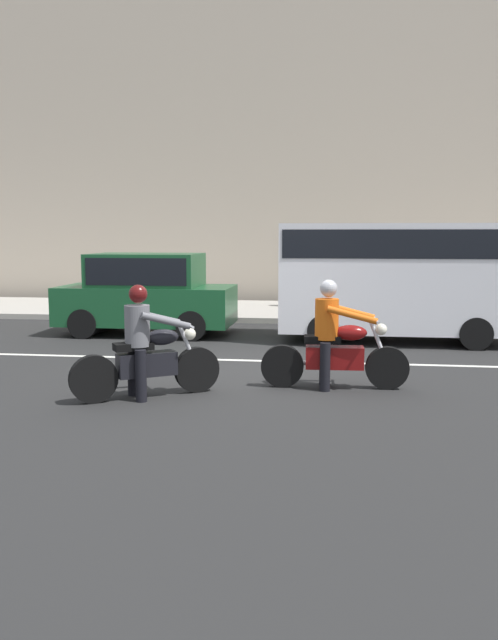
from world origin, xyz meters
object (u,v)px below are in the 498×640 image
motorcycle_with_rider_gray (145,352)px  parked_hatchback_forest_green (147,293)px  pedestrian_bystander (305,271)px  motorcycle_with_rider_orange_stripe (334,344)px  street_sign_post (413,260)px  parked_van_white (396,274)px

motorcycle_with_rider_gray → parked_hatchback_forest_green: bearing=106.3°
parked_hatchback_forest_green → pedestrian_bystander: (3.27, 4.81, 0.26)m
motorcycle_with_rider_orange_stripe → pedestrian_bystander: (-0.91, 9.53, 0.55)m
motorcycle_with_rider_gray → street_sign_post: size_ratio=0.78×
pedestrian_bystander → parked_hatchback_forest_green: bearing=-124.2°
motorcycle_with_rider_gray → parked_van_white: (3.76, 5.37, 0.77)m
motorcycle_with_rider_orange_stripe → parked_hatchback_forest_green: parked_hatchback_forest_green is taller
motorcycle_with_rider_gray → motorcycle_with_rider_orange_stripe: (2.54, 0.91, 0.01)m
parked_van_white → pedestrian_bystander: parked_van_white is taller
motorcycle_with_rider_gray → street_sign_post: (4.46, 8.75, 0.94)m
parked_van_white → motorcycle_with_rider_orange_stripe: bearing=-105.4°
parked_van_white → pedestrian_bystander: 5.50m
motorcycle_with_rider_orange_stripe → parked_hatchback_forest_green: size_ratio=0.56×
street_sign_post → pedestrian_bystander: street_sign_post is taller
motorcycle_with_rider_orange_stripe → parked_van_white: 4.69m
motorcycle_with_rider_gray → pedestrian_bystander: size_ratio=1.02×
motorcycle_with_rider_orange_stripe → street_sign_post: (1.93, 7.84, 0.93)m
motorcycle_with_rider_orange_stripe → pedestrian_bystander: 9.59m
parked_hatchback_forest_green → street_sign_post: 6.89m
motorcycle_with_rider_orange_stripe → pedestrian_bystander: bearing=95.5°
parked_van_white → parked_hatchback_forest_green: bearing=177.3°
motorcycle_with_rider_orange_stripe → parked_hatchback_forest_green: bearing=131.5°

